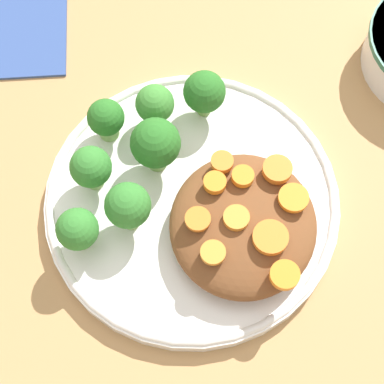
% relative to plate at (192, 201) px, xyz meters
% --- Properties ---
extents(ground_plane, '(4.00, 4.00, 0.00)m').
position_rel_plate_xyz_m(ground_plane, '(0.00, 0.00, -0.01)').
color(ground_plane, tan).
extents(plate, '(0.25, 0.25, 0.02)m').
position_rel_plate_xyz_m(plate, '(0.00, 0.00, 0.00)').
color(plate, white).
rests_on(plate, ground_plane).
extents(stew_mound, '(0.13, 0.12, 0.03)m').
position_rel_plate_xyz_m(stew_mound, '(-0.02, -0.04, 0.02)').
color(stew_mound, brown).
rests_on(stew_mound, plate).
extents(broccoli_floret_0, '(0.04, 0.04, 0.05)m').
position_rel_plate_xyz_m(broccoli_floret_0, '(-0.03, 0.05, 0.04)').
color(broccoli_floret_0, '#7FA85B').
rests_on(broccoli_floret_0, plate).
extents(broccoli_floret_1, '(0.04, 0.04, 0.06)m').
position_rel_plate_xyz_m(broccoli_floret_1, '(0.03, 0.03, 0.04)').
color(broccoli_floret_1, '#759E51').
rests_on(broccoli_floret_1, plate).
extents(broccoli_floret_2, '(0.03, 0.03, 0.05)m').
position_rel_plate_xyz_m(broccoli_floret_2, '(0.07, 0.04, 0.03)').
color(broccoli_floret_2, '#7FA85B').
rests_on(broccoli_floret_2, plate).
extents(broccoli_floret_3, '(0.04, 0.04, 0.05)m').
position_rel_plate_xyz_m(broccoli_floret_3, '(0.09, 0.00, 0.04)').
color(broccoli_floret_3, '#759E51').
rests_on(broccoli_floret_3, plate).
extents(broccoli_floret_4, '(0.03, 0.03, 0.05)m').
position_rel_plate_xyz_m(broccoli_floret_4, '(0.01, 0.08, 0.03)').
color(broccoli_floret_4, '#7FA85B').
rests_on(broccoli_floret_4, plate).
extents(broccoli_floret_5, '(0.03, 0.03, 0.04)m').
position_rel_plate_xyz_m(broccoli_floret_5, '(0.05, 0.08, 0.03)').
color(broccoli_floret_5, '#7FA85B').
rests_on(broccoli_floret_5, plate).
extents(broccoli_floret_6, '(0.03, 0.03, 0.05)m').
position_rel_plate_xyz_m(broccoli_floret_6, '(-0.05, 0.08, 0.03)').
color(broccoli_floret_6, '#7FA85B').
rests_on(broccoli_floret_6, plate).
extents(carrot_slice_0, '(0.02, 0.02, 0.01)m').
position_rel_plate_xyz_m(carrot_slice_0, '(-0.03, -0.04, 0.04)').
color(carrot_slice_0, orange).
rests_on(carrot_slice_0, stew_mound).
extents(carrot_slice_1, '(0.02, 0.02, 0.01)m').
position_rel_plate_xyz_m(carrot_slice_1, '(-0.07, -0.08, 0.04)').
color(carrot_slice_1, orange).
rests_on(carrot_slice_1, stew_mound).
extents(carrot_slice_2, '(0.02, 0.02, 0.00)m').
position_rel_plate_xyz_m(carrot_slice_2, '(-0.01, -0.08, 0.04)').
color(carrot_slice_2, orange).
rests_on(carrot_slice_2, stew_mound).
extents(carrot_slice_3, '(0.03, 0.03, 0.01)m').
position_rel_plate_xyz_m(carrot_slice_3, '(-0.04, -0.07, 0.04)').
color(carrot_slice_3, orange).
rests_on(carrot_slice_3, stew_mound).
extents(carrot_slice_4, '(0.02, 0.02, 0.01)m').
position_rel_plate_xyz_m(carrot_slice_4, '(0.01, -0.04, 0.04)').
color(carrot_slice_4, orange).
rests_on(carrot_slice_4, stew_mound).
extents(carrot_slice_5, '(0.02, 0.02, 0.01)m').
position_rel_plate_xyz_m(carrot_slice_5, '(-0.00, -0.02, 0.04)').
color(carrot_slice_5, orange).
rests_on(carrot_slice_5, stew_mound).
extents(carrot_slice_6, '(0.02, 0.02, 0.01)m').
position_rel_plate_xyz_m(carrot_slice_6, '(0.02, -0.02, 0.04)').
color(carrot_slice_6, orange).
rests_on(carrot_slice_6, stew_mound).
extents(carrot_slice_7, '(0.02, 0.02, 0.00)m').
position_rel_plate_xyz_m(carrot_slice_7, '(-0.03, -0.01, 0.04)').
color(carrot_slice_7, orange).
rests_on(carrot_slice_7, stew_mound).
extents(carrot_slice_8, '(0.02, 0.02, 0.00)m').
position_rel_plate_xyz_m(carrot_slice_8, '(-0.06, -0.02, 0.04)').
color(carrot_slice_8, orange).
rests_on(carrot_slice_8, stew_mound).
extents(carrot_slice_9, '(0.02, 0.02, 0.01)m').
position_rel_plate_xyz_m(carrot_slice_9, '(0.02, -0.07, 0.04)').
color(carrot_slice_9, orange).
rests_on(carrot_slice_9, stew_mound).
extents(napkin, '(0.13, 0.09, 0.01)m').
position_rel_plate_xyz_m(napkin, '(0.17, 0.18, -0.01)').
color(napkin, '#334C8C').
rests_on(napkin, ground_plane).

